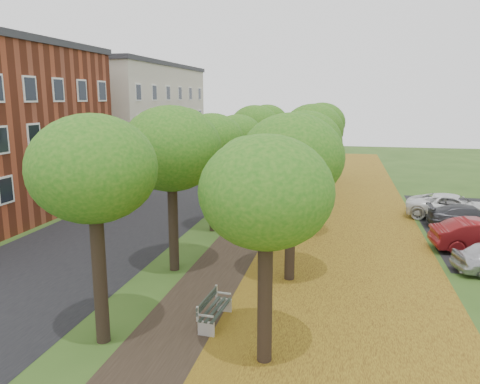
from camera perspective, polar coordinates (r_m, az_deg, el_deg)
The scene contains 10 objects.
ground at distance 14.19m, azimuth -8.02°, elevation -18.45°, with size 120.00×120.00×0.00m, color #2D4C19.
street_asphalt at distance 29.90m, azimuth -11.55°, elevation -2.45°, with size 8.00×70.00×0.01m, color black.
footpath at distance 27.76m, azimuth 2.78°, elevation -3.29°, with size 3.20×70.00×0.01m, color black.
leaf_verge at distance 27.41m, azimuth 13.16°, elevation -3.78°, with size 7.50×70.00×0.01m, color #A2801D.
tree_row_west at distance 27.40m, azimuth -1.69°, elevation 6.81°, with size 3.68×33.68×6.45m.
tree_row_east at distance 26.64m, azimuth 8.44°, elevation 6.56°, with size 3.68×33.68×6.45m.
building_cream at distance 49.42m, azimuth -13.50°, elevation 8.96°, with size 10.30×20.30×10.40m.
bench at distance 15.28m, azimuth -3.22°, elevation -14.10°, with size 0.68×1.91×0.89m.
car_grey at distance 28.50m, azimuth 26.18°, elevation -2.78°, with size 1.78×4.37×1.27m, color #333438.
car_white at distance 30.16m, azimuth 24.65°, elevation -1.72°, with size 2.44×5.30×1.47m, color white.
Camera 1 is at (4.45, -11.49, 7.03)m, focal length 35.00 mm.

